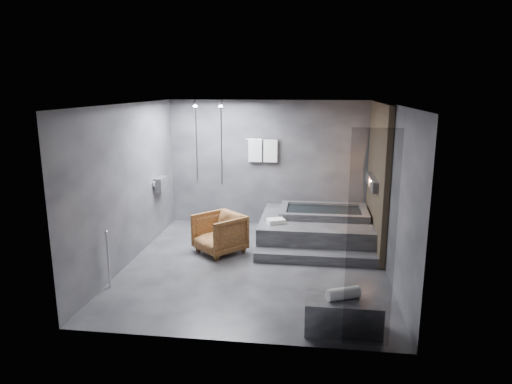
# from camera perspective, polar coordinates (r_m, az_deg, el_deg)

# --- Properties ---
(room) EXTENTS (5.00, 5.04, 2.82)m
(room) POSITION_cam_1_polar(r_m,az_deg,el_deg) (7.89, 3.00, 3.18)
(room) COLOR #29292B
(room) RESTS_ON ground
(tub_deck) EXTENTS (2.20, 2.00, 0.50)m
(tub_deck) POSITION_cam_1_polar(r_m,az_deg,el_deg) (9.39, 7.46, -4.60)
(tub_deck) COLOR #2E2E30
(tub_deck) RESTS_ON ground
(tub_step) EXTENTS (2.20, 0.36, 0.18)m
(tub_step) POSITION_cam_1_polar(r_m,az_deg,el_deg) (8.33, 7.42, -8.10)
(tub_step) COLOR #2E2E30
(tub_step) RESTS_ON ground
(concrete_bench) EXTENTS (0.97, 0.54, 0.44)m
(concrete_bench) POSITION_cam_1_polar(r_m,az_deg,el_deg) (6.18, 10.79, -14.78)
(concrete_bench) COLOR #363639
(concrete_bench) RESTS_ON ground
(driftwood_chair) EXTENTS (1.14, 1.14, 0.74)m
(driftwood_chair) POSITION_cam_1_polar(r_m,az_deg,el_deg) (8.68, -4.57, -5.17)
(driftwood_chair) COLOR #4A2912
(driftwood_chair) RESTS_ON ground
(rolled_towel) EXTENTS (0.46, 0.32, 0.16)m
(rolled_towel) POSITION_cam_1_polar(r_m,az_deg,el_deg) (6.04, 10.84, -12.35)
(rolled_towel) COLOR white
(rolled_towel) RESTS_ON concrete_bench
(deck_towel) EXTENTS (0.39, 0.35, 0.09)m
(deck_towel) POSITION_cam_1_polar(r_m,az_deg,el_deg) (8.83, 2.50, -3.65)
(deck_towel) COLOR white
(deck_towel) RESTS_ON tub_deck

